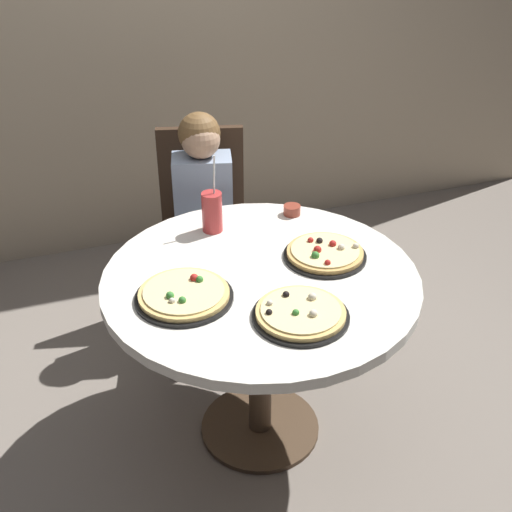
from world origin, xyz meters
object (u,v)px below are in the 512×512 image
diner_child (205,246)px  chair_wooden (203,218)px  pizza_veggie (325,253)px  soda_cup (212,212)px  pizza_pepperoni (301,313)px  dining_table (261,300)px  sauce_bowl (292,210)px  pizza_cheese (184,295)px

diner_child → chair_wooden: bearing=77.3°
chair_wooden → pizza_veggie: size_ratio=3.12×
diner_child → soda_cup: diner_child is taller
pizza_pepperoni → soda_cup: 0.66m
dining_table → pizza_pepperoni: 0.31m
diner_child → pizza_pepperoni: (0.05, -0.98, 0.28)m
soda_cup → sauce_bowl: bearing=3.5°
pizza_veggie → pizza_cheese: same height
pizza_cheese → soda_cup: bearing=62.5°
dining_table → pizza_pepperoni: size_ratio=3.57×
pizza_cheese → diner_child: bearing=70.3°
chair_wooden → diner_child: diner_child is taller
diner_child → sauce_bowl: (0.29, -0.31, 0.29)m
pizza_veggie → sauce_bowl: size_ratio=4.35×
chair_wooden → pizza_veggie: 0.91m
dining_table → pizza_pepperoni: (0.04, -0.28, 0.13)m
chair_wooden → sauce_bowl: 0.60m
dining_table → sauce_bowl: 0.49m
dining_table → pizza_veggie: pizza_veggie is taller
pizza_veggie → pizza_cheese: bearing=-170.9°
diner_child → soda_cup: bearing=-98.7°
chair_wooden → diner_child: size_ratio=0.88×
chair_wooden → soda_cup: 0.60m
dining_table → pizza_cheese: 0.32m
dining_table → sauce_bowl: sauce_bowl is taller
soda_cup → pizza_veggie: bearing=-45.1°
chair_wooden → sauce_bowl: chair_wooden is taller
pizza_veggie → pizza_cheese: size_ratio=0.92×
pizza_cheese → sauce_bowl: pizza_cheese is taller
dining_table → pizza_cheese: pizza_cheese is taller
pizza_veggie → diner_child: bearing=112.8°
pizza_veggie → pizza_pepperoni: bearing=-125.9°
pizza_veggie → sauce_bowl: bearing=88.1°
diner_child → dining_table: bearing=-88.5°
pizza_veggie → soda_cup: soda_cup is taller
dining_table → soda_cup: (-0.07, 0.37, 0.19)m
pizza_cheese → pizza_pepperoni: same height
pizza_cheese → soda_cup: size_ratio=1.07×
dining_table → pizza_pepperoni: pizza_pepperoni is taller
pizza_cheese → soda_cup: soda_cup is taller
sauce_bowl → pizza_veggie: bearing=-91.9°
chair_wooden → diner_child: bearing=-102.7°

